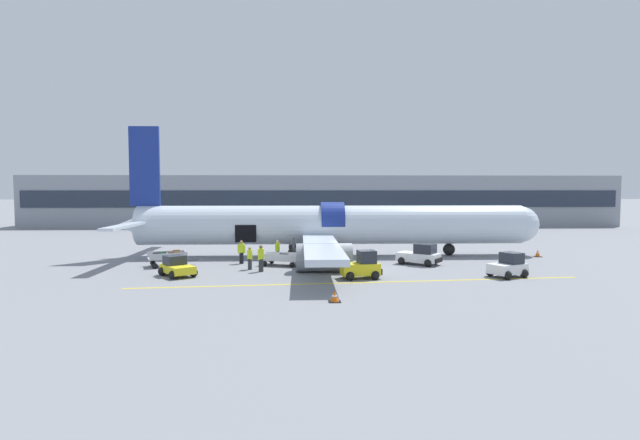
% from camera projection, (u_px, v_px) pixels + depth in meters
% --- Properties ---
extents(ground_plane, '(500.00, 500.00, 0.00)m').
position_uv_depth(ground_plane, '(353.00, 269.00, 35.13)').
color(ground_plane, gray).
extents(apron_marking_line, '(27.82, 2.77, 0.01)m').
position_uv_depth(apron_marking_line, '(362.00, 283.00, 30.12)').
color(apron_marking_line, yellow).
rests_on(apron_marking_line, ground_plane).
extents(terminal_strip, '(89.24, 9.91, 7.69)m').
position_uv_depth(terminal_strip, '(323.00, 201.00, 78.01)').
color(terminal_strip, gray).
rests_on(terminal_strip, ground_plane).
extents(airplane, '(35.65, 31.89, 10.80)m').
position_uv_depth(airplane, '(326.00, 226.00, 41.97)').
color(airplane, silver).
rests_on(airplane, ground_plane).
extents(baggage_tug_lead, '(3.41, 3.00, 1.59)m').
position_uv_depth(baggage_tug_lead, '(420.00, 255.00, 37.28)').
color(baggage_tug_lead, white).
rests_on(baggage_tug_lead, ground_plane).
extents(baggage_tug_mid, '(2.72, 3.01, 1.32)m').
position_uv_depth(baggage_tug_mid, '(177.00, 267.00, 32.38)').
color(baggage_tug_mid, yellow).
rests_on(baggage_tug_mid, ground_plane).
extents(baggage_tug_rear, '(2.63, 1.95, 1.78)m').
position_uv_depth(baggage_tug_rear, '(362.00, 267.00, 31.47)').
color(baggage_tug_rear, yellow).
rests_on(baggage_tug_rear, ground_plane).
extents(baggage_tug_spare, '(2.72, 2.47, 1.57)m').
position_uv_depth(baggage_tug_spare, '(508.00, 267.00, 32.04)').
color(baggage_tug_spare, white).
rests_on(baggage_tug_spare, ground_plane).
extents(baggage_cart_loading, '(3.99, 2.44, 0.94)m').
position_uv_depth(baggage_cart_loading, '(283.00, 259.00, 36.85)').
color(baggage_cart_loading, silver).
rests_on(baggage_cart_loading, ground_plane).
extents(baggage_cart_queued, '(3.63, 2.60, 1.15)m').
position_uv_depth(baggage_cart_queued, '(168.00, 258.00, 36.54)').
color(baggage_cart_queued, '#B7BABF').
rests_on(baggage_cart_queued, ground_plane).
extents(ground_crew_loader_a, '(0.51, 0.51, 1.59)m').
position_uv_depth(ground_crew_loader_a, '(250.00, 258.00, 34.97)').
color(ground_crew_loader_a, '#2D2D33').
rests_on(ground_crew_loader_a, ground_plane).
extents(ground_crew_loader_b, '(0.62, 0.48, 1.77)m').
position_uv_depth(ground_crew_loader_b, '(241.00, 251.00, 37.74)').
color(ground_crew_loader_b, black).
rests_on(ground_crew_loader_b, ground_plane).
extents(ground_crew_driver, '(0.57, 0.60, 1.83)m').
position_uv_depth(ground_crew_driver, '(261.00, 258.00, 34.07)').
color(ground_crew_driver, '#2D2D33').
rests_on(ground_crew_driver, ground_plane).
extents(ground_crew_supervisor, '(0.44, 0.56, 1.61)m').
position_uv_depth(ground_crew_supervisor, '(277.00, 250.00, 39.52)').
color(ground_crew_supervisor, '#1E2338').
rests_on(ground_crew_supervisor, ground_plane).
extents(ground_crew_helper, '(0.42, 0.54, 1.55)m').
position_uv_depth(ground_crew_helper, '(333.00, 255.00, 36.76)').
color(ground_crew_helper, black).
rests_on(ground_crew_helper, ground_plane).
extents(safety_cone_nose, '(0.61, 0.61, 0.60)m').
position_uv_depth(safety_cone_nose, '(538.00, 253.00, 41.63)').
color(safety_cone_nose, black).
rests_on(safety_cone_nose, ground_plane).
extents(safety_cone_engine_left, '(0.62, 0.62, 0.55)m').
position_uv_depth(safety_cone_engine_left, '(335.00, 297.00, 24.95)').
color(safety_cone_engine_left, black).
rests_on(safety_cone_engine_left, ground_plane).
extents(safety_cone_wingtip, '(0.53, 0.53, 0.56)m').
position_uv_depth(safety_cone_wingtip, '(342.00, 269.00, 33.66)').
color(safety_cone_wingtip, black).
rests_on(safety_cone_wingtip, ground_plane).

